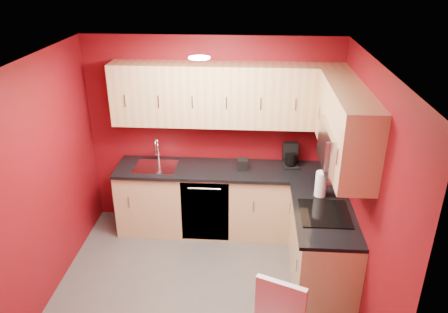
# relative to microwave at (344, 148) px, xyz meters

# --- Properties ---
(floor) EXTENTS (3.20, 3.20, 0.00)m
(floor) POSITION_rel_microwave_xyz_m (-1.39, -0.20, -1.66)
(floor) COLOR #4C4946
(floor) RESTS_ON ground
(ceiling) EXTENTS (3.20, 3.20, 0.00)m
(ceiling) POSITION_rel_microwave_xyz_m (-1.39, -0.20, 0.84)
(ceiling) COLOR white
(ceiling) RESTS_ON wall_back
(wall_back) EXTENTS (3.20, 0.00, 3.20)m
(wall_back) POSITION_rel_microwave_xyz_m (-1.39, 1.30, -0.41)
(wall_back) COLOR maroon
(wall_back) RESTS_ON floor
(wall_front) EXTENTS (3.20, 0.00, 3.20)m
(wall_front) POSITION_rel_microwave_xyz_m (-1.39, -1.70, -0.41)
(wall_front) COLOR maroon
(wall_front) RESTS_ON floor
(wall_left) EXTENTS (0.00, 3.00, 3.00)m
(wall_left) POSITION_rel_microwave_xyz_m (-2.99, -0.20, -0.41)
(wall_left) COLOR maroon
(wall_left) RESTS_ON floor
(wall_right) EXTENTS (0.00, 3.00, 3.00)m
(wall_right) POSITION_rel_microwave_xyz_m (0.21, -0.20, -0.41)
(wall_right) COLOR maroon
(wall_right) RESTS_ON floor
(base_cabinets_back) EXTENTS (2.80, 0.60, 0.87)m
(base_cabinets_back) POSITION_rel_microwave_xyz_m (-1.19, 1.00, -1.22)
(base_cabinets_back) COLOR tan
(base_cabinets_back) RESTS_ON floor
(base_cabinets_right) EXTENTS (0.60, 1.30, 0.87)m
(base_cabinets_right) POSITION_rel_microwave_xyz_m (-0.09, 0.05, -1.22)
(base_cabinets_right) COLOR tan
(base_cabinets_right) RESTS_ON floor
(countertop_back) EXTENTS (2.80, 0.63, 0.04)m
(countertop_back) POSITION_rel_microwave_xyz_m (-1.19, 0.99, -0.77)
(countertop_back) COLOR black
(countertop_back) RESTS_ON base_cabinets_back
(countertop_right) EXTENTS (0.63, 1.27, 0.04)m
(countertop_right) POSITION_rel_microwave_xyz_m (-0.11, 0.04, -0.77)
(countertop_right) COLOR black
(countertop_right) RESTS_ON base_cabinets_right
(upper_cabinets_back) EXTENTS (2.80, 0.35, 0.75)m
(upper_cabinets_back) POSITION_rel_microwave_xyz_m (-1.19, 1.13, 0.17)
(upper_cabinets_back) COLOR tan
(upper_cabinets_back) RESTS_ON wall_back
(upper_cabinets_right) EXTENTS (0.35, 1.55, 0.75)m
(upper_cabinets_right) POSITION_rel_microwave_xyz_m (0.03, 0.24, 0.23)
(upper_cabinets_right) COLOR tan
(upper_cabinets_right) RESTS_ON wall_right
(microwave) EXTENTS (0.42, 0.76, 0.42)m
(microwave) POSITION_rel_microwave_xyz_m (0.00, 0.00, 0.00)
(microwave) COLOR silver
(microwave) RESTS_ON upper_cabinets_right
(cooktop) EXTENTS (0.50, 0.55, 0.01)m
(cooktop) POSITION_rel_microwave_xyz_m (-0.11, 0.00, -0.74)
(cooktop) COLOR black
(cooktop) RESTS_ON countertop_right
(sink) EXTENTS (0.52, 0.42, 0.35)m
(sink) POSITION_rel_microwave_xyz_m (-2.09, 1.00, -0.72)
(sink) COLOR silver
(sink) RESTS_ON countertop_back
(dishwasher_front) EXTENTS (0.60, 0.02, 0.82)m
(dishwasher_front) POSITION_rel_microwave_xyz_m (-1.44, 0.71, -1.22)
(dishwasher_front) COLOR black
(dishwasher_front) RESTS_ON base_cabinets_back
(downlight) EXTENTS (0.20, 0.20, 0.01)m
(downlight) POSITION_rel_microwave_xyz_m (-1.39, 0.10, 0.82)
(downlight) COLOR white
(downlight) RESTS_ON ceiling
(coffee_maker) EXTENTS (0.22, 0.27, 0.30)m
(coffee_maker) POSITION_rel_microwave_xyz_m (-0.39, 1.10, -0.60)
(coffee_maker) COLOR black
(coffee_maker) RESTS_ON countertop_back
(napkin_holder) EXTENTS (0.13, 0.13, 0.14)m
(napkin_holder) POSITION_rel_microwave_xyz_m (-0.99, 0.98, -0.68)
(napkin_holder) COLOR black
(napkin_holder) RESTS_ON countertop_back
(paper_towel) EXTENTS (0.18, 0.18, 0.30)m
(paper_towel) POSITION_rel_microwave_xyz_m (-0.11, 0.37, -0.60)
(paper_towel) COLOR white
(paper_towel) RESTS_ON countertop_right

